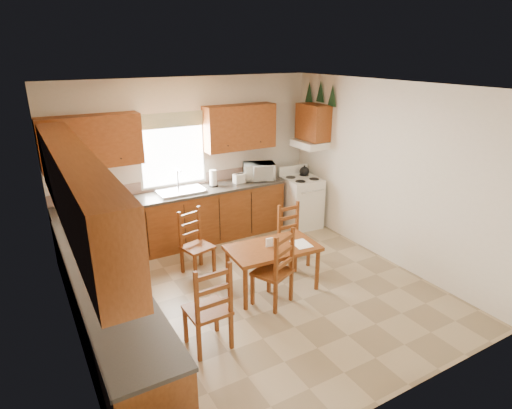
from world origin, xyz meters
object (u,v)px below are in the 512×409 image
stove (301,203)px  chair_far_left (197,243)px  dining_table (272,268)px  chair_near_right (272,267)px  microwave (259,171)px  chair_near_left (207,304)px  chair_far_right (294,236)px

stove → chair_far_left: chair_far_left is taller
dining_table → chair_near_right: size_ratio=1.16×
dining_table → stove: bearing=48.2°
microwave → chair_near_right: microwave is taller
chair_near_left → chair_far_left: size_ratio=1.11×
dining_table → chair_near_left: size_ratio=1.13×
stove → chair_near_left: bearing=-137.5°
chair_near_left → chair_near_right: 1.13m
stove → chair_far_left: bearing=-159.2°
microwave → chair_near_right: 2.56m
chair_far_right → chair_near_right: bearing=-139.8°
chair_near_left → chair_far_right: chair_near_left is taller
chair_near_right → chair_far_right: chair_near_right is taller
chair_far_left → chair_near_left: bearing=-123.2°
microwave → chair_near_left: microwave is taller
microwave → chair_near_left: (-2.18, -2.61, -0.54)m
stove → chair_far_right: chair_far_right is taller
stove → chair_near_left: size_ratio=0.85×
stove → dining_table: stove is taller
chair_near_right → chair_far_right: bearing=-163.3°
chair_near_right → chair_far_left: bearing=-91.0°
dining_table → chair_near_right: bearing=-119.5°
chair_near_right → chair_far_right: size_ratio=1.10×
chair_near_right → chair_far_left: size_ratio=1.09×
microwave → chair_far_left: 2.02m
microwave → chair_far_right: bearing=-79.1°
stove → chair_far_right: 1.56m
chair_far_left → dining_table: bearing=-67.3°
stove → dining_table: (-1.65, -1.64, -0.13)m
dining_table → chair_near_left: bearing=-148.8°
chair_near_left → chair_far_left: chair_near_left is taller
chair_near_right → chair_far_right: 1.11m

